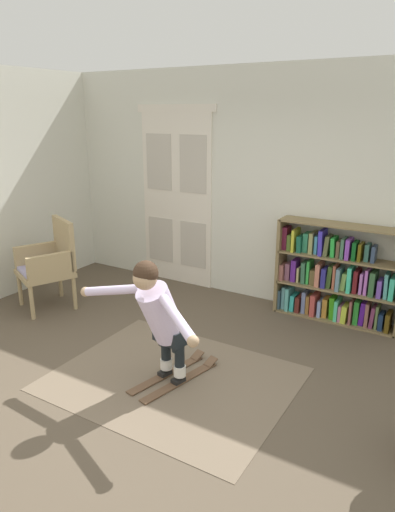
{
  "coord_description": "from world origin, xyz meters",
  "views": [
    {
      "loc": [
        2.21,
        -2.76,
        2.36
      ],
      "look_at": [
        0.04,
        0.83,
        1.05
      ],
      "focal_mm": 32.63,
      "sensor_mm": 36.0,
      "label": 1
    }
  ],
  "objects_px": {
    "skis_pair": "(176,376)",
    "person_skier": "(159,312)",
    "wicker_chair": "(50,262)",
    "bookshelf": "(334,278)"
  },
  "relations": [
    {
      "from": "skis_pair",
      "to": "person_skier",
      "type": "height_order",
      "value": "person_skier"
    },
    {
      "from": "skis_pair",
      "to": "wicker_chair",
      "type": "bearing_deg",
      "value": 165.02
    },
    {
      "from": "bookshelf",
      "to": "person_skier",
      "type": "height_order",
      "value": "person_skier"
    },
    {
      "from": "bookshelf",
      "to": "person_skier",
      "type": "relative_size",
      "value": 1.0
    },
    {
      "from": "skis_pair",
      "to": "person_skier",
      "type": "xyz_separation_m",
      "value": [
        -0.04,
        -0.18,
        0.7
      ]
    },
    {
      "from": "bookshelf",
      "to": "wicker_chair",
      "type": "xyz_separation_m",
      "value": [
        -3.12,
        -1.42,
        0.07
      ]
    },
    {
      "from": "wicker_chair",
      "to": "skis_pair",
      "type": "distance_m",
      "value": 2.4
    },
    {
      "from": "skis_pair",
      "to": "bookshelf",
      "type": "bearing_deg",
      "value": 66.84
    },
    {
      "from": "wicker_chair",
      "to": "person_skier",
      "type": "xyz_separation_m",
      "value": [
        2.21,
        -0.78,
        0.14
      ]
    },
    {
      "from": "bookshelf",
      "to": "wicker_chair",
      "type": "bearing_deg",
      "value": -155.53
    }
  ]
}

